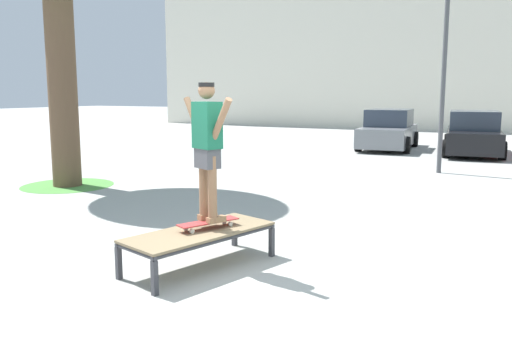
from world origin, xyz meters
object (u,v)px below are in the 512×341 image
skate_box (200,234)px  car_grey (388,131)px  skateboard (208,222)px  skater (207,142)px  car_black (473,134)px  light_post (446,26)px

skate_box → car_grey: 14.76m
car_grey → skate_box: bearing=-85.7°
skateboard → skater: bearing=65.1°
skateboard → car_grey: 14.63m
car_grey → car_black: (3.03, -0.46, 0.00)m
skater → light_post: size_ratio=0.29×
skateboard → car_grey: (-1.15, 14.58, 0.15)m
skate_box → skater: skater is taller
skater → car_black: (1.88, 14.12, -0.84)m
car_grey → light_post: (2.61, -5.41, 3.13)m
skate_box → skater: 1.13m
car_black → light_post: (-0.43, -4.95, 3.13)m
skater → car_black: size_ratio=0.39×
skater → car_grey: (-1.15, 14.58, -0.84)m
skater → light_post: (1.46, 9.17, 2.29)m
car_grey → car_black: size_ratio=0.99×
skater → skate_box: bearing=-106.7°
skater → car_black: skater is taller
skateboard → skater: 0.99m
skateboard → light_post: (1.46, 9.18, 3.29)m
skate_box → skateboard: bearing=73.4°
skate_box → skateboard: (0.04, 0.13, 0.12)m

